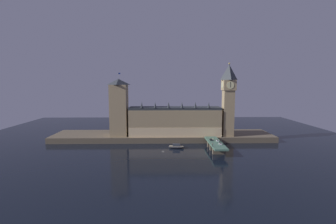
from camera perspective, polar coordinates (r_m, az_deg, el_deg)
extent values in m
plane|color=black|center=(213.78, -1.18, -8.60)|extent=(400.00, 400.00, 0.00)
cube|color=brown|center=(251.02, -1.17, -5.65)|extent=(220.00, 42.00, 5.50)
cube|color=tan|center=(239.94, 1.60, -2.44)|extent=(88.67, 19.81, 25.65)
cube|color=beige|center=(231.55, 1.71, -4.84)|extent=(88.67, 0.20, 9.23)
cube|color=#2D3338|center=(238.14, 1.61, 0.89)|extent=(88.67, 18.23, 2.40)
cone|color=#2D3338|center=(230.02, -6.19, 1.66)|extent=(2.40, 2.40, 5.64)
cone|color=#2D3338|center=(229.24, -3.03, 1.67)|extent=(2.40, 2.40, 5.64)
cone|color=#2D3338|center=(229.16, 0.13, 1.68)|extent=(2.40, 2.40, 5.64)
cone|color=#2D3338|center=(229.79, 3.29, 1.68)|extent=(2.40, 2.40, 5.64)
cone|color=#2D3338|center=(231.10, 6.43, 1.68)|extent=(2.40, 2.40, 5.64)
cone|color=#2D3338|center=(233.10, 9.52, 1.67)|extent=(2.40, 2.40, 5.64)
cube|color=tan|center=(242.79, 13.86, -0.29)|extent=(10.12, 10.12, 44.43)
cube|color=tan|center=(241.12, 14.04, 6.13)|extent=(11.95, 11.95, 9.92)
cylinder|color=beige|center=(235.23, 14.43, 6.11)|extent=(7.03, 0.25, 7.03)
cylinder|color=beige|center=(247.01, 13.67, 6.15)|extent=(7.03, 0.25, 7.03)
cylinder|color=beige|center=(242.77, 15.44, 6.09)|extent=(0.25, 7.03, 7.03)
cylinder|color=beige|center=(239.61, 12.63, 6.17)|extent=(0.25, 7.03, 7.03)
cube|color=black|center=(235.05, 14.45, 6.24)|extent=(0.36, 0.10, 5.27)
pyramid|color=#2D3338|center=(241.36, 14.12, 9.03)|extent=(11.95, 11.95, 14.52)
sphere|color=gold|center=(241.86, 14.18, 10.94)|extent=(1.60, 1.60, 1.60)
cube|color=tan|center=(241.08, -11.39, 0.36)|extent=(16.03, 16.03, 49.70)
pyramid|color=#2D3338|center=(239.70, -11.54, 6.95)|extent=(16.36, 16.36, 5.67)
cylinder|color=#99999E|center=(239.82, -11.58, 8.34)|extent=(0.24, 0.24, 6.00)
cube|color=navy|center=(239.70, -11.33, 8.85)|extent=(2.00, 0.08, 1.20)
cube|color=#4C7560|center=(212.05, 11.05, -7.14)|extent=(10.89, 46.00, 1.40)
cube|color=brown|center=(202.05, 11.72, -8.85)|extent=(9.26, 3.20, 5.42)
cube|color=brown|center=(212.88, 11.03, -8.03)|extent=(9.26, 3.20, 5.42)
cube|color=brown|center=(223.79, 10.41, -7.30)|extent=(9.26, 3.20, 5.42)
cube|color=black|center=(217.91, 10.05, -6.41)|extent=(1.82, 4.46, 0.78)
cube|color=black|center=(217.78, 10.06, -6.25)|extent=(1.49, 2.01, 0.45)
cylinder|color=black|center=(219.12, 9.76, -6.39)|extent=(0.22, 0.64, 0.64)
cylinder|color=black|center=(219.45, 10.20, -6.38)|extent=(0.22, 0.64, 0.64)
cylinder|color=black|center=(216.48, 9.90, -6.56)|extent=(0.22, 0.64, 0.64)
cylinder|color=black|center=(216.82, 10.35, -6.55)|extent=(0.22, 0.64, 0.64)
cube|color=silver|center=(205.01, 12.17, -7.28)|extent=(1.89, 4.72, 0.80)
cube|color=black|center=(204.86, 12.18, -7.11)|extent=(1.55, 2.12, 0.45)
cylinder|color=black|center=(203.90, 12.51, -7.44)|extent=(0.22, 0.64, 0.64)
cylinder|color=black|center=(203.48, 12.02, -7.46)|extent=(0.22, 0.64, 0.64)
cylinder|color=black|center=(206.65, 12.32, -7.25)|extent=(0.22, 0.64, 0.64)
cylinder|color=black|center=(206.25, 11.83, -7.26)|extent=(0.22, 0.64, 0.64)
cube|color=white|center=(215.12, 11.52, -6.61)|extent=(1.75, 4.47, 0.75)
cube|color=black|center=(214.99, 11.52, -6.46)|extent=(1.43, 2.01, 0.45)
cylinder|color=black|center=(214.04, 11.82, -6.75)|extent=(0.22, 0.64, 0.64)
cylinder|color=black|center=(213.68, 11.38, -6.76)|extent=(0.22, 0.64, 0.64)
cylinder|color=black|center=(216.67, 11.65, -6.58)|extent=(0.22, 0.64, 0.64)
cylinder|color=black|center=(216.31, 11.22, -6.60)|extent=(0.22, 0.64, 0.64)
cylinder|color=black|center=(200.23, 10.38, -7.63)|extent=(0.28, 0.28, 0.75)
cylinder|color=brown|center=(200.07, 10.38, -7.44)|extent=(0.38, 0.38, 0.62)
sphere|color=tan|center=(199.97, 10.39, -7.33)|extent=(0.20, 0.20, 0.20)
cylinder|color=black|center=(217.15, 12.05, -6.54)|extent=(0.28, 0.28, 0.81)
cylinder|color=brown|center=(216.99, 12.05, -6.35)|extent=(0.38, 0.38, 0.68)
sphere|color=tan|center=(216.89, 12.06, -6.23)|extent=(0.22, 0.22, 0.22)
cylinder|color=#2D3333|center=(196.80, 10.47, -7.93)|extent=(0.56, 0.56, 0.50)
cylinder|color=#2D3333|center=(196.09, 10.49, -7.10)|extent=(0.18, 0.18, 5.35)
sphere|color=#F9E5A3|center=(195.36, 10.51, -6.18)|extent=(0.60, 0.60, 0.60)
sphere|color=#F9E5A3|center=(195.35, 10.38, -6.28)|extent=(0.44, 0.44, 0.44)
sphere|color=#F9E5A3|center=(195.53, 10.64, -6.27)|extent=(0.44, 0.44, 0.44)
cylinder|color=#2D3333|center=(212.98, 12.43, -6.85)|extent=(0.56, 0.56, 0.50)
cylinder|color=#2D3333|center=(212.38, 12.45, -6.15)|extent=(0.18, 0.18, 4.84)
sphere|color=#F9E5A3|center=(211.75, 12.47, -5.37)|extent=(0.60, 0.60, 0.60)
sphere|color=#F9E5A3|center=(211.71, 12.35, -5.46)|extent=(0.44, 0.44, 0.44)
sphere|color=#F9E5A3|center=(211.92, 12.59, -5.46)|extent=(0.44, 0.44, 0.44)
ellipsoid|color=#28282D|center=(215.15, 1.98, -8.23)|extent=(14.66, 6.61, 1.97)
cube|color=tan|center=(214.92, 1.98, -8.00)|extent=(12.85, 5.45, 0.24)
cube|color=#2D333D|center=(214.65, 1.98, -7.71)|extent=(6.71, 3.74, 1.97)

